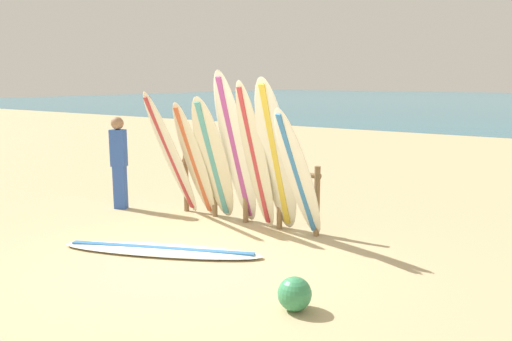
# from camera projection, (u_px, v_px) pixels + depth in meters

# --- Properties ---
(ground_plane) EXTENTS (120.00, 120.00, 0.00)m
(ground_plane) POSITION_uv_depth(u_px,v_px,m) (185.00, 264.00, 6.50)
(ground_plane) COLOR tan
(surfboard_rack) EXTENTS (2.72, 0.09, 1.07)m
(surfboard_rack) POSITION_uv_depth(u_px,v_px,m) (246.00, 184.00, 8.31)
(surfboard_rack) COLOR olive
(surfboard_rack) RESTS_ON ground
(surfboard_leaning_far_left) EXTENTS (0.68, 1.10, 2.17)m
(surfboard_leaning_far_left) POSITION_uv_depth(u_px,v_px,m) (171.00, 155.00, 8.58)
(surfboard_leaning_far_left) COLOR silver
(surfboard_leaning_far_left) RESTS_ON ground
(surfboard_leaning_left) EXTENTS (0.63, 0.88, 2.00)m
(surfboard_leaning_left) POSITION_uv_depth(u_px,v_px,m) (194.00, 161.00, 8.46)
(surfboard_leaning_left) COLOR beige
(surfboard_leaning_left) RESTS_ON ground
(surfboard_leaning_center_left) EXTENTS (0.62, 0.96, 2.10)m
(surfboard_leaning_center_left) POSITION_uv_depth(u_px,v_px,m) (213.00, 160.00, 8.23)
(surfboard_leaning_center_left) COLOR beige
(surfboard_leaning_center_left) RESTS_ON ground
(surfboard_leaning_center) EXTENTS (0.54, 0.91, 2.49)m
(surfboard_leaning_center) POSITION_uv_depth(u_px,v_px,m) (236.00, 150.00, 7.98)
(surfboard_leaning_center) COLOR white
(surfboard_leaning_center) RESTS_ON ground
(surfboard_leaning_center_right) EXTENTS (0.60, 0.82, 2.34)m
(surfboard_leaning_center_right) POSITION_uv_depth(u_px,v_px,m) (255.00, 157.00, 7.71)
(surfboard_leaning_center_right) COLOR beige
(surfboard_leaning_center_right) RESTS_ON ground
(surfboard_leaning_right) EXTENTS (0.58, 1.00, 2.39)m
(surfboard_leaning_right) POSITION_uv_depth(u_px,v_px,m) (276.00, 158.00, 7.49)
(surfboard_leaning_right) COLOR silver
(surfboard_leaning_right) RESTS_ON ground
(surfboard_leaning_far_right) EXTENTS (0.63, 1.04, 1.98)m
(surfboard_leaning_far_right) POSITION_uv_depth(u_px,v_px,m) (298.00, 175.00, 7.24)
(surfboard_leaning_far_right) COLOR white
(surfboard_leaning_far_right) RESTS_ON ground
(surfboard_lying_on_sand) EXTENTS (2.82, 1.61, 0.08)m
(surfboard_lying_on_sand) POSITION_uv_depth(u_px,v_px,m) (161.00, 250.00, 6.94)
(surfboard_lying_on_sand) COLOR white
(surfboard_lying_on_sand) RESTS_ON ground
(beachgoer_standing) EXTENTS (0.32, 0.27, 1.68)m
(beachgoer_standing) POSITION_uv_depth(u_px,v_px,m) (119.00, 159.00, 9.18)
(beachgoer_standing) COLOR #3359B2
(beachgoer_standing) RESTS_ON ground
(beach_ball) EXTENTS (0.35, 0.35, 0.35)m
(beach_ball) POSITION_uv_depth(u_px,v_px,m) (295.00, 294.00, 5.18)
(beach_ball) COLOR #388C59
(beach_ball) RESTS_ON ground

